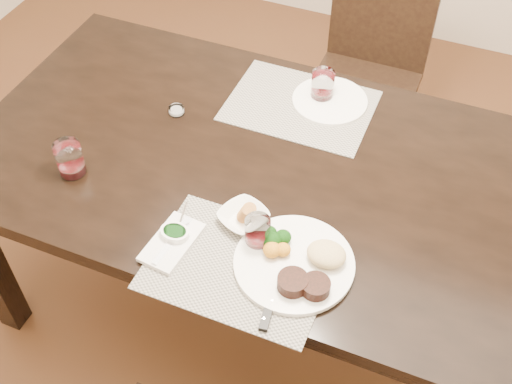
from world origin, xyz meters
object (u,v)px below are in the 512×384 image
at_px(dinner_plate, 299,263).
at_px(far_plate, 330,101).
at_px(chair_far, 370,64).
at_px(wine_glass_near, 258,233).
at_px(cracker_bowl, 244,217).
at_px(steak_knife, 273,302).

xyz_separation_m(dinner_plate, far_plate, (-0.13, 0.66, -0.01)).
relative_size(chair_far, far_plate, 3.69).
bearing_deg(wine_glass_near, dinner_plate, -14.12).
bearing_deg(wine_glass_near, chair_far, 90.07).
xyz_separation_m(chair_far, dinner_plate, (0.13, -1.25, 0.27)).
distance_m(chair_far, far_plate, 0.65).
bearing_deg(dinner_plate, cracker_bowl, 172.16).
distance_m(cracker_bowl, wine_glass_near, 0.09).
bearing_deg(cracker_bowl, steak_knife, -51.67).
distance_m(chair_far, steak_knife, 1.41).
bearing_deg(steak_knife, chair_far, 86.18).
xyz_separation_m(steak_knife, cracker_bowl, (-0.17, 0.21, 0.01)).
relative_size(steak_knife, wine_glass_near, 2.75).
xyz_separation_m(dinner_plate, wine_glass_near, (-0.13, 0.03, 0.02)).
bearing_deg(wine_glass_near, far_plate, 90.43).
bearing_deg(chair_far, cracker_bowl, -93.08).
height_order(dinner_plate, far_plate, dinner_plate).
relative_size(steak_knife, far_plate, 1.05).
xyz_separation_m(chair_far, wine_glass_near, (0.00, -1.22, 0.29)).
height_order(wine_glass_near, far_plate, wine_glass_near).
height_order(chair_far, dinner_plate, chair_far).
height_order(chair_far, far_plate, chair_far).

